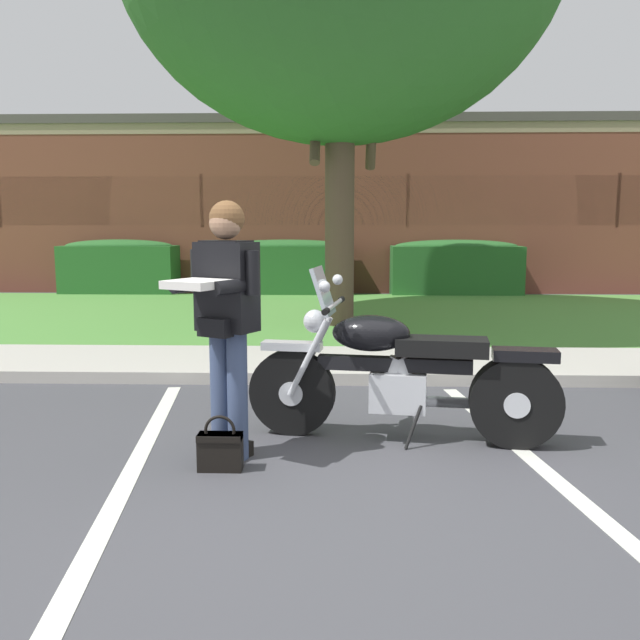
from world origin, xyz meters
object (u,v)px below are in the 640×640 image
at_px(hedge_center_right, 456,267).
at_px(brick_building, 392,210).
at_px(handbag, 220,448).
at_px(hedge_left, 120,266).
at_px(rider_person, 225,309).
at_px(motorcycle, 412,374).
at_px(hedge_center_left, 286,266).

xyz_separation_m(hedge_center_right, brick_building, (-1.02, 5.30, 1.36)).
relative_size(handbag, hedge_left, 0.14).
relative_size(rider_person, handbag, 4.74).
bearing_deg(hedge_left, hedge_center_right, 0.00).
xyz_separation_m(motorcycle, brick_building, (0.99, 15.30, 1.52)).
height_order(motorcycle, hedge_left, motorcycle).
relative_size(hedge_center_right, brick_building, 0.10).
distance_m(motorcycle, rider_person, 1.43).
distance_m(hedge_left, brick_building, 8.45).
relative_size(motorcycle, hedge_center_left, 0.76).
bearing_deg(brick_building, hedge_center_left, -117.11).
relative_size(rider_person, brick_building, 0.06).
distance_m(rider_person, hedge_left, 11.22).
xyz_separation_m(motorcycle, rider_person, (-1.27, -0.40, 0.52)).
bearing_deg(hedge_left, hedge_center_left, 0.00).
distance_m(rider_person, hedge_center_left, 10.42).
relative_size(motorcycle, handbag, 6.21).
distance_m(hedge_center_left, hedge_center_right, 3.73).
bearing_deg(handbag, hedge_center_left, 92.40).
distance_m(handbag, hedge_left, 11.44).
relative_size(handbag, brick_building, 0.01).
height_order(motorcycle, hedge_center_right, motorcycle).
xyz_separation_m(hedge_left, brick_building, (6.44, 5.30, 1.36)).
relative_size(hedge_left, brick_building, 0.09).
height_order(motorcycle, brick_building, brick_building).
bearing_deg(motorcycle, brick_building, 86.30).
height_order(rider_person, hedge_center_left, rider_person).
distance_m(motorcycle, hedge_center_left, 10.16).
distance_m(motorcycle, brick_building, 15.41).
xyz_separation_m(rider_person, hedge_center_right, (3.27, 10.41, -0.36)).
bearing_deg(handbag, motorcycle, 26.33).
xyz_separation_m(rider_person, brick_building, (2.26, 15.70, 1.01)).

